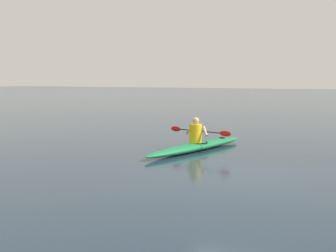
{
  "coord_description": "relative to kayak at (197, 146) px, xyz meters",
  "views": [
    {
      "loc": [
        -2.52,
        9.61,
        2.28
      ],
      "look_at": [
        1.38,
        0.66,
        1.18
      ],
      "focal_mm": 46.07,
      "sensor_mm": 36.0,
      "label": 1
    }
  ],
  "objects": [
    {
      "name": "ground_plane",
      "position": [
        -1.97,
        2.96,
        -0.13
      ],
      "size": [
        160.0,
        160.0,
        0.0
      ],
      "primitive_type": "plane",
      "color": "#1E2D3D"
    },
    {
      "name": "kayaker",
      "position": [
        0.02,
        0.06,
        0.46
      ],
      "size": [
        2.22,
        0.73,
        0.79
      ],
      "color": "yellow",
      "rests_on": "kayak"
    },
    {
      "name": "kayak",
      "position": [
        0.0,
        0.0,
        0.0
      ],
      "size": [
        1.88,
        4.78,
        0.26
      ],
      "color": "#19723F",
      "rests_on": "ground"
    }
  ]
}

